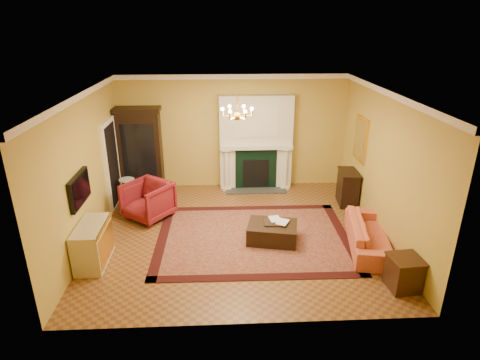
{
  "coord_description": "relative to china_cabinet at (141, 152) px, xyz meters",
  "views": [
    {
      "loc": [
        -0.32,
        -7.54,
        4.26
      ],
      "look_at": [
        0.07,
        0.3,
        1.11
      ],
      "focal_mm": 30.0,
      "sensor_mm": 36.0,
      "label": 1
    }
  ],
  "objects": [
    {
      "name": "doorway",
      "position": [
        -0.55,
        -0.79,
        -0.02
      ],
      "size": [
        0.08,
        1.05,
        2.1
      ],
      "color": "white",
      "rests_on": "wall_left"
    },
    {
      "name": "wall_left",
      "position": [
        -0.61,
        -2.49,
        0.43
      ],
      "size": [
        0.02,
        5.5,
        3.0
      ],
      "primitive_type": "cube",
      "color": "#AF933E",
      "rests_on": "floor"
    },
    {
      "name": "oriental_rug",
      "position": [
        2.73,
        -2.69,
        -1.06
      ],
      "size": [
        4.04,
        3.05,
        0.02
      ],
      "primitive_type": "cube",
      "rotation": [
        0.0,
        0.0,
        -0.01
      ],
      "color": "#44100E",
      "rests_on": "floor"
    },
    {
      "name": "ottoman_tray",
      "position": [
        3.14,
        -2.79,
        -0.67
      ],
      "size": [
        0.42,
        0.33,
        0.03
      ],
      "primitive_type": "cube",
      "rotation": [
        0.0,
        0.0,
        -0.02
      ],
      "color": "black",
      "rests_on": "leather_ottoman"
    },
    {
      "name": "floor",
      "position": [
        2.4,
        -2.49,
        -1.08
      ],
      "size": [
        6.0,
        5.5,
        0.02
      ],
      "primitive_type": "cube",
      "color": "brown",
      "rests_on": "ground"
    },
    {
      "name": "coral_sofa",
      "position": [
        5.01,
        -3.17,
        -0.69
      ],
      "size": [
        0.91,
        2.01,
        0.76
      ],
      "primitive_type": "imported",
      "rotation": [
        0.0,
        0.0,
        1.38
      ],
      "color": "#D26742",
      "rests_on": "floor"
    },
    {
      "name": "topiary_right",
      "position": [
        3.71,
        0.04,
        0.39
      ],
      "size": [
        0.15,
        0.15,
        0.41
      ],
      "color": "tan",
      "rests_on": "fireplace"
    },
    {
      "name": "ceiling",
      "position": [
        2.4,
        -2.49,
        1.94
      ],
      "size": [
        6.0,
        5.5,
        0.02
      ],
      "primitive_type": "cube",
      "color": "white",
      "rests_on": "wall_back"
    },
    {
      "name": "fireplace",
      "position": [
        3.0,
        0.08,
        0.13
      ],
      "size": [
        1.9,
        0.7,
        2.5
      ],
      "color": "silver",
      "rests_on": "wall_back"
    },
    {
      "name": "console_table",
      "position": [
        5.18,
        -1.1,
        -0.66
      ],
      "size": [
        0.5,
        0.77,
        0.81
      ],
      "primitive_type": "cube",
      "rotation": [
        0.0,
        0.0,
        -0.11
      ],
      "color": "black",
      "rests_on": "floor"
    },
    {
      "name": "wall_back",
      "position": [
        2.4,
        0.27,
        0.43
      ],
      "size": [
        6.0,
        0.02,
        3.0
      ],
      "primitive_type": "cube",
      "color": "#AF933E",
      "rests_on": "floor"
    },
    {
      "name": "commode",
      "position": [
        -0.33,
        -3.44,
        -0.68
      ],
      "size": [
        0.5,
        1.05,
        0.78
      ],
      "primitive_type": "cube",
      "rotation": [
        0.0,
        0.0,
        0.01
      ],
      "color": "#C0B18D",
      "rests_on": "floor"
    },
    {
      "name": "end_table",
      "position": [
        5.12,
        -4.5,
        -0.79
      ],
      "size": [
        0.53,
        0.53,
        0.56
      ],
      "primitive_type": "cube",
      "rotation": [
        0.0,
        0.0,
        0.09
      ],
      "color": "#391F0F",
      "rests_on": "floor"
    },
    {
      "name": "gilt_mirror",
      "position": [
        5.37,
        -1.09,
        0.58
      ],
      "size": [
        0.06,
        0.76,
        1.05
      ],
      "color": "gold",
      "rests_on": "wall_right"
    },
    {
      "name": "crown_molding",
      "position": [
        2.4,
        -1.53,
        1.87
      ],
      "size": [
        6.0,
        5.5,
        0.12
      ],
      "color": "white",
      "rests_on": "ceiling"
    },
    {
      "name": "wall_front",
      "position": [
        2.4,
        -5.25,
        0.43
      ],
      "size": [
        6.0,
        0.02,
        3.0
      ],
      "primitive_type": "cube",
      "color": "#AF933E",
      "rests_on": "floor"
    },
    {
      "name": "wall_right",
      "position": [
        5.41,
        -2.49,
        0.43
      ],
      "size": [
        0.02,
        5.5,
        3.0
      ],
      "primitive_type": "cube",
      "color": "#AF933E",
      "rests_on": "floor"
    },
    {
      "name": "wingback_armchair",
      "position": [
        0.39,
        -1.63,
        -0.59
      ],
      "size": [
        1.25,
        1.24,
        0.95
      ],
      "primitive_type": "imported",
      "rotation": [
        0.0,
        0.0,
        -0.64
      ],
      "color": "maroon",
      "rests_on": "floor"
    },
    {
      "name": "topiary_left",
      "position": [
        2.5,
        0.04,
        0.42
      ],
      "size": [
        0.17,
        0.17,
        0.47
      ],
      "color": "tan",
      "rests_on": "fireplace"
    },
    {
      "name": "tv_panel",
      "position": [
        -0.55,
        -3.09,
        0.28
      ],
      "size": [
        0.09,
        0.95,
        0.58
      ],
      "color": "black",
      "rests_on": "wall_left"
    },
    {
      "name": "book_b",
      "position": [
        3.21,
        -2.77,
        -0.51
      ],
      "size": [
        0.21,
        0.12,
        0.3
      ],
      "primitive_type": "imported",
      "rotation": [
        0.0,
        0.0,
        -0.47
      ],
      "color": "gray",
      "rests_on": "ottoman_tray"
    },
    {
      "name": "leather_ottoman",
      "position": [
        3.1,
        -2.83,
        -0.87
      ],
      "size": [
        1.11,
        0.9,
        0.37
      ],
      "primitive_type": "cube",
      "rotation": [
        0.0,
        0.0,
        -0.2
      ],
      "color": "black",
      "rests_on": "oriental_rug"
    },
    {
      "name": "book_a",
      "position": [
        3.06,
        -2.71,
        -0.51
      ],
      "size": [
        0.22,
        0.06,
        0.3
      ],
      "primitive_type": "imported",
      "rotation": [
        0.0,
        0.0,
        0.15
      ],
      "color": "gray",
      "rests_on": "ottoman_tray"
    },
    {
      "name": "chandelier",
      "position": [
        2.4,
        -2.49,
        1.54
      ],
      "size": [
        0.63,
        0.55,
        0.53
      ],
      "color": "gold",
      "rests_on": "ceiling"
    },
    {
      "name": "pedestal_table",
      "position": [
        -0.23,
        -0.87,
        -0.68
      ],
      "size": [
        0.37,
        0.37,
        0.66
      ],
      "color": "black",
      "rests_on": "floor"
    },
    {
      "name": "china_cabinet",
      "position": [
        0.0,
        0.0,
        0.0
      ],
      "size": [
        1.07,
        0.49,
        2.14
      ],
      "primitive_type": "cube",
      "rotation": [
        0.0,
        0.0,
        0.0
      ],
      "color": "black",
      "rests_on": "floor"
    }
  ]
}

